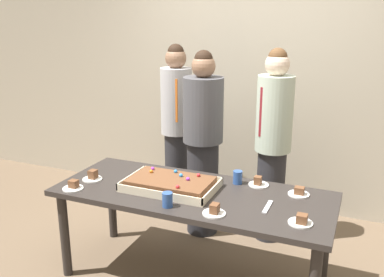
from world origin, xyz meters
The scene contains 15 objects.
interior_back_panel centered at (0.00, 1.60, 1.50)m, with size 8.00×0.12×3.00m, color #B2A893.
party_table centered at (0.00, 0.00, 0.64)m, with size 2.00×0.80×0.72m.
sheet_cake centered at (-0.17, -0.01, 0.76)m, with size 0.67×0.42×0.10m.
plated_slice_near_left centered at (-0.82, -0.29, 0.74)m, with size 0.15×0.15×0.07m.
plated_slice_near_right centered at (0.72, 0.23, 0.74)m, with size 0.15×0.15×0.06m.
plated_slice_far_left centered at (0.27, -0.28, 0.74)m, with size 0.15×0.15×0.07m.
plated_slice_far_right centered at (0.41, 0.29, 0.74)m, with size 0.15×0.15×0.07m.
plated_slice_center_front centered at (-0.80, -0.09, 0.75)m, with size 0.15×0.15×0.08m.
plated_slice_center_back centered at (0.80, -0.20, 0.74)m, with size 0.15×0.15×0.07m.
drink_cup_nearest centered at (0.25, 0.27, 0.77)m, with size 0.07×0.07×0.10m, color #2D5199.
drink_cup_middle centered at (-0.06, -0.30, 0.77)m, with size 0.07×0.07×0.10m, color #2D5199.
cake_server_utensil centered at (0.56, -0.05, 0.73)m, with size 0.03×0.20×0.01m, color silver.
person_serving_front centered at (-0.61, 1.04, 0.89)m, with size 0.30×0.30×1.69m.
person_green_shirt_behind centered at (0.38, 0.86, 0.89)m, with size 0.31×0.31×1.69m.
person_striped_tie_right centered at (-0.21, 0.74, 0.86)m, with size 0.35×0.35×1.67m.
Camera 1 is at (1.09, -2.59, 1.94)m, focal length 39.56 mm.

